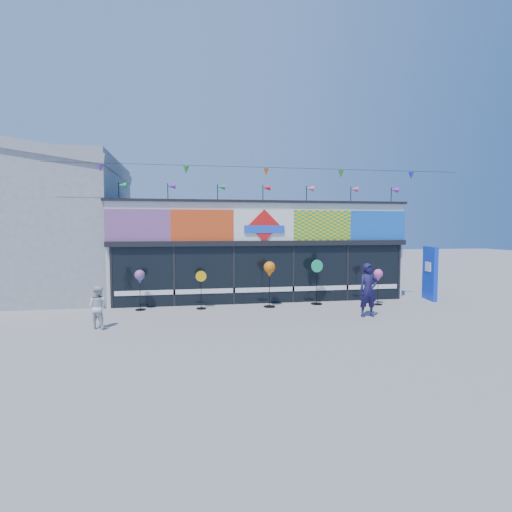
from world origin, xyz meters
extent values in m
plane|color=gray|center=(0.00, 0.00, 0.00)|extent=(80.00, 80.00, 0.00)
cube|color=silver|center=(0.00, 6.00, 2.00)|extent=(12.00, 5.00, 4.00)
cube|color=black|center=(0.00, 3.44, 1.15)|extent=(11.60, 0.12, 2.30)
cube|color=black|center=(0.00, 3.40, 2.40)|extent=(12.00, 0.30, 0.20)
cube|color=white|center=(0.00, 3.41, 0.55)|extent=(11.40, 0.10, 0.18)
cube|color=black|center=(0.00, 6.00, 4.05)|extent=(12.20, 5.20, 0.10)
cube|color=black|center=(-5.80, 3.43, 1.15)|extent=(0.08, 0.14, 2.30)
cube|color=black|center=(-3.50, 3.43, 1.15)|extent=(0.08, 0.14, 2.30)
cube|color=black|center=(-1.20, 3.43, 1.15)|extent=(0.08, 0.14, 2.30)
cube|color=black|center=(1.20, 3.43, 1.15)|extent=(0.08, 0.14, 2.30)
cube|color=black|center=(3.50, 3.43, 1.15)|extent=(0.08, 0.14, 2.30)
cube|color=black|center=(5.80, 3.43, 1.15)|extent=(0.08, 0.14, 2.30)
cube|color=red|center=(-4.80, 3.42, 3.10)|extent=(2.40, 0.08, 1.20)
cube|color=#E84215|center=(-2.40, 3.42, 3.10)|extent=(2.40, 0.08, 1.20)
cube|color=white|center=(0.00, 3.42, 3.10)|extent=(2.40, 0.08, 1.20)
cube|color=yellow|center=(2.40, 3.42, 3.10)|extent=(2.40, 0.08, 1.20)
cube|color=blue|center=(4.80, 3.42, 3.10)|extent=(2.40, 0.08, 1.20)
cube|color=red|center=(0.00, 3.36, 3.10)|extent=(1.27, 0.06, 1.27)
cube|color=blue|center=(0.00, 3.34, 2.95)|extent=(1.60, 0.05, 0.30)
cube|color=green|center=(-4.11, 3.48, 0.95)|extent=(0.78, 0.03, 0.78)
cube|color=red|center=(-2.94, 3.48, 1.16)|extent=(0.92, 0.03, 0.92)
cube|color=orange|center=(-1.76, 3.48, 1.43)|extent=(0.78, 0.03, 0.78)
cube|color=#DD5B14|center=(-0.59, 3.48, 0.96)|extent=(0.92, 0.03, 0.92)
cube|color=green|center=(0.59, 3.48, 1.18)|extent=(0.78, 0.03, 0.78)
cube|color=#CF4713|center=(1.76, 3.48, 1.49)|extent=(0.92, 0.03, 0.92)
cube|color=#B927AD|center=(2.94, 3.48, 0.95)|extent=(0.78, 0.03, 0.78)
cube|color=red|center=(4.11, 3.48, 1.31)|extent=(0.92, 0.03, 0.92)
cylinder|color=black|center=(-5.50, 3.65, 4.35)|extent=(0.03, 0.03, 0.70)
cone|color=green|center=(-5.36, 3.65, 4.60)|extent=(0.30, 0.22, 0.22)
cylinder|color=black|center=(-3.70, 3.65, 4.35)|extent=(0.03, 0.03, 0.70)
cone|color=purple|center=(-3.56, 3.65, 4.60)|extent=(0.30, 0.22, 0.22)
cylinder|color=black|center=(-1.80, 3.65, 4.35)|extent=(0.03, 0.03, 0.70)
cone|color=#179849|center=(-1.66, 3.65, 4.60)|extent=(0.30, 0.22, 0.22)
cylinder|color=black|center=(0.00, 3.65, 4.35)|extent=(0.03, 0.03, 0.70)
cone|color=red|center=(0.14, 3.65, 4.60)|extent=(0.30, 0.22, 0.22)
cylinder|color=black|center=(1.80, 3.65, 4.35)|extent=(0.03, 0.03, 0.70)
cone|color=#F65291|center=(1.94, 3.65, 4.60)|extent=(0.30, 0.22, 0.22)
cylinder|color=black|center=(3.70, 3.65, 4.35)|extent=(0.03, 0.03, 0.70)
cone|color=#DB4971|center=(3.84, 3.65, 4.60)|extent=(0.30, 0.22, 0.22)
cylinder|color=black|center=(5.50, 3.65, 4.35)|extent=(0.03, 0.03, 0.70)
cone|color=purple|center=(5.64, 3.65, 4.60)|extent=(0.30, 0.22, 0.22)
cylinder|color=black|center=(0.00, 3.00, 5.30)|extent=(16.00, 0.01, 0.01)
cone|color=#6627B9|center=(-6.00, 3.00, 5.12)|extent=(0.20, 0.20, 0.28)
cone|color=green|center=(-3.00, 3.00, 5.12)|extent=(0.20, 0.20, 0.28)
cone|color=#FF600D|center=(0.00, 3.00, 5.12)|extent=(0.20, 0.20, 0.28)
cone|color=#2B9817|center=(3.00, 3.00, 5.12)|extent=(0.20, 0.20, 0.28)
cone|color=#1A2CE3|center=(6.00, 3.00, 5.12)|extent=(0.20, 0.20, 0.28)
cube|color=#9B9EA0|center=(-10.00, 7.00, 3.00)|extent=(8.00, 7.00, 6.00)
cube|color=#9B9EA0|center=(-10.00, 7.00, 6.10)|extent=(8.18, 7.20, 1.54)
cube|color=#0E37D4|center=(6.97, 3.00, 1.11)|extent=(0.35, 1.13, 2.23)
cube|color=white|center=(6.89, 3.00, 1.39)|extent=(0.13, 0.50, 0.39)
cylinder|color=black|center=(-4.71, 2.87, 0.01)|extent=(0.38, 0.38, 0.03)
cylinder|color=black|center=(-4.71, 2.87, 0.64)|extent=(0.02, 0.02, 1.22)
sphere|color=blue|center=(-4.71, 2.87, 1.29)|extent=(0.38, 0.38, 0.38)
cone|color=blue|center=(-4.71, 2.87, 1.06)|extent=(0.19, 0.19, 0.17)
cylinder|color=black|center=(-2.50, 2.72, 0.01)|extent=(0.36, 0.36, 0.03)
cylinder|color=black|center=(-2.50, 2.72, 0.61)|extent=(0.02, 0.02, 1.17)
cylinder|color=#EFA80C|center=(-2.50, 2.72, 1.22)|extent=(0.40, 0.07, 0.40)
cylinder|color=black|center=(0.06, 2.62, 0.02)|extent=(0.44, 0.44, 0.03)
cylinder|color=black|center=(0.06, 2.62, 0.75)|extent=(0.03, 0.03, 1.43)
sphere|color=orange|center=(0.06, 2.62, 1.52)|extent=(0.44, 0.44, 0.44)
cone|color=orange|center=(0.06, 2.62, 1.25)|extent=(0.22, 0.22, 0.20)
cylinder|color=black|center=(2.01, 2.86, 0.02)|extent=(0.45, 0.45, 0.03)
cylinder|color=black|center=(2.01, 2.86, 0.76)|extent=(0.03, 0.03, 1.46)
cylinder|color=#1BB168|center=(2.01, 2.86, 1.51)|extent=(0.49, 0.13, 0.49)
cylinder|color=black|center=(4.33, 2.36, 0.01)|extent=(0.35, 0.35, 0.03)
cylinder|color=black|center=(4.33, 2.36, 0.60)|extent=(0.02, 0.02, 1.15)
sphere|color=#DC49A9|center=(4.33, 2.36, 1.22)|extent=(0.35, 0.35, 0.35)
cone|color=#DC49A9|center=(4.33, 2.36, 1.00)|extent=(0.18, 0.18, 0.16)
imported|color=#18143F|center=(3.02, 0.45, 0.91)|extent=(0.68, 0.46, 1.81)
imported|color=silver|center=(-5.63, 0.33, 0.64)|extent=(0.71, 0.58, 1.28)
camera|label=1|loc=(-2.98, -12.06, 2.99)|focal=28.00mm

